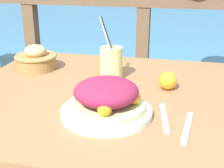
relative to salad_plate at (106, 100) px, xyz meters
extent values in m
cube|color=olive|center=(-0.01, 0.17, -0.07)|extent=(1.07, 0.90, 0.04)
cube|color=olive|center=(-0.49, 0.56, -0.42)|extent=(0.06, 0.06, 0.67)
cube|color=brown|center=(-0.70, 0.93, -0.30)|extent=(0.07, 0.07, 0.91)
cube|color=brown|center=(-0.01, 0.93, -0.30)|extent=(0.07, 0.07, 0.91)
cube|color=teal|center=(-0.01, 3.43, -0.55)|extent=(12.00, 4.00, 0.41)
cylinder|color=white|center=(0.00, 0.00, -0.04)|extent=(0.27, 0.27, 0.02)
cylinder|color=#C6DB8E|center=(0.00, 0.00, -0.02)|extent=(0.23, 0.23, 0.02)
ellipsoid|color=maroon|center=(0.00, 0.00, 0.03)|extent=(0.19, 0.19, 0.07)
sphere|color=orange|center=(0.08, 0.01, 0.01)|extent=(0.04, 0.04, 0.04)
sphere|color=orange|center=(0.00, 0.08, 0.01)|extent=(0.04, 0.04, 0.04)
sphere|color=orange|center=(-0.08, 0.00, 0.01)|extent=(0.04, 0.04, 0.04)
sphere|color=orange|center=(0.01, -0.08, 0.01)|extent=(0.04, 0.04, 0.04)
cylinder|color=#DBCC7F|center=(-0.06, 0.31, 0.01)|extent=(0.09, 0.09, 0.12)
cylinder|color=white|center=(-0.06, 0.30, 0.08)|extent=(0.08, 0.03, 0.21)
cylinder|color=black|center=(-0.06, 0.30, 0.09)|extent=(0.08, 0.01, 0.21)
cylinder|color=olive|center=(-0.39, 0.36, -0.02)|extent=(0.16, 0.16, 0.06)
torus|color=olive|center=(-0.39, 0.36, 0.01)|extent=(0.18, 0.18, 0.01)
ellipsoid|color=tan|center=(-0.39, 0.36, 0.03)|extent=(0.09, 0.09, 0.05)
cube|color=silver|center=(0.17, 0.02, -0.05)|extent=(0.04, 0.18, 0.00)
cube|color=silver|center=(0.23, -0.03, -0.05)|extent=(0.04, 0.18, 0.00)
sphere|color=orange|center=(0.16, 0.25, -0.02)|extent=(0.06, 0.06, 0.06)
camera|label=1|loc=(0.20, -0.80, 0.37)|focal=50.00mm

